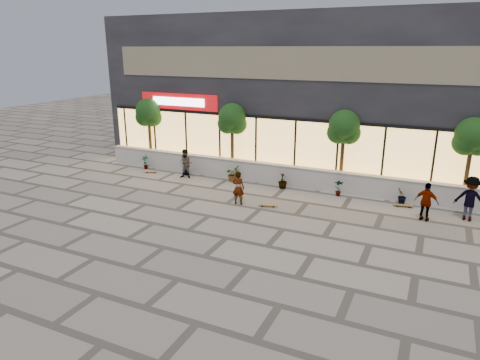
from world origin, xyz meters
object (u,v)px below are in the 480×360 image
at_px(tree_west, 149,114).
at_px(tree_midwest, 232,121).
at_px(tree_east, 472,139).
at_px(skater_right_near, 426,202).
at_px(skater_left, 186,164).
at_px(skateboard_center, 268,205).
at_px(skateboard_left, 151,172).
at_px(skateboard_right_near, 403,205).
at_px(tree_mideast, 344,129).
at_px(skater_right_far, 470,199).
at_px(skater_center, 238,188).

relative_size(tree_west, tree_midwest, 1.00).
distance_m(tree_east, skater_right_near, 3.82).
height_order(tree_west, skater_left, tree_west).
height_order(tree_midwest, skater_right_near, tree_midwest).
relative_size(tree_midwest, skateboard_center, 4.65).
xyz_separation_m(tree_west, tree_east, (17.00, 0.00, 0.00)).
relative_size(tree_midwest, tree_east, 1.00).
bearing_deg(skateboard_left, skateboard_right_near, -22.52).
distance_m(tree_mideast, skater_right_near, 5.37).
xyz_separation_m(skater_right_near, skateboard_right_near, (-0.92, 1.28, -0.72)).
xyz_separation_m(skater_left, skateboard_left, (-2.35, 0.00, -0.72)).
relative_size(tree_east, skater_right_far, 2.12).
bearing_deg(tree_west, tree_mideast, 0.00).
xyz_separation_m(skater_right_near, skateboard_left, (-14.28, 0.99, -0.73)).
relative_size(tree_midwest, skater_left, 2.47).
bearing_deg(skater_right_far, tree_west, 3.78).
bearing_deg(tree_midwest, skater_left, -136.55).
distance_m(skater_center, skater_right_far, 9.54).
distance_m(tree_west, tree_midwest, 5.50).
xyz_separation_m(tree_midwest, tree_east, (11.50, 0.00, 0.00)).
relative_size(skater_center, skateboard_right_near, 1.79).
bearing_deg(skateboard_left, skater_right_near, -27.73).
distance_m(skater_center, skateboard_center, 1.51).
bearing_deg(skater_center, skater_right_near, -174.77).
bearing_deg(skater_right_near, tree_mideast, -21.37).
bearing_deg(skater_right_near, skateboard_right_near, -41.24).
relative_size(tree_west, tree_east, 1.00).
height_order(skater_center, skater_right_near, skater_right_near).
relative_size(skater_center, skater_right_far, 0.83).
height_order(skateboard_left, skateboard_right_near, skateboard_right_near).
height_order(skater_center, skateboard_left, skater_center).
distance_m(tree_west, skateboard_left, 3.64).
bearing_deg(tree_midwest, skateboard_center, -47.26).
height_order(tree_east, skateboard_right_near, tree_east).
bearing_deg(skater_left, tree_midwest, 31.58).
bearing_deg(tree_east, skater_right_near, -117.59).
bearing_deg(skater_right_near, skater_right_far, -140.20).
distance_m(tree_midwest, skateboard_right_near, 9.70).
distance_m(tree_west, skater_right_far, 17.37).
relative_size(skater_left, skater_right_far, 0.86).
distance_m(skater_left, skateboard_left, 2.45).
xyz_separation_m(skater_center, skateboard_left, (-6.60, 2.46, -0.69)).
xyz_separation_m(tree_east, skateboard_left, (-15.74, -1.79, -2.91)).
height_order(tree_west, tree_midwest, same).
height_order(tree_midwest, skateboard_left, tree_midwest).
xyz_separation_m(tree_midwest, skater_left, (-1.89, -1.79, -2.19)).
height_order(tree_east, skater_center, tree_east).
bearing_deg(tree_west, skateboard_right_near, -5.85).
relative_size(skater_right_far, skateboard_left, 2.52).
bearing_deg(skateboard_center, skater_left, 144.40).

